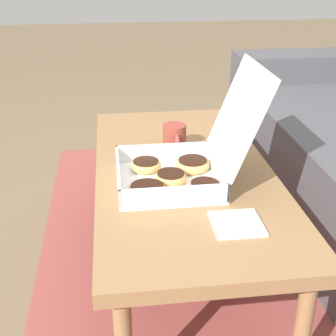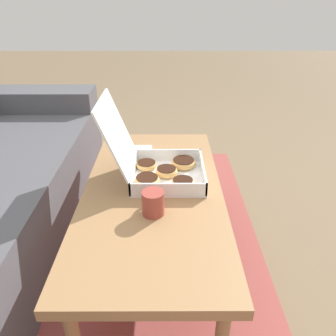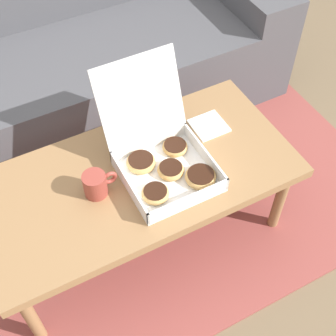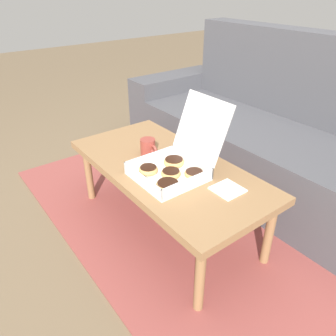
% 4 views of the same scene
% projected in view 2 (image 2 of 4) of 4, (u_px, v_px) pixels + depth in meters
% --- Properties ---
extents(ground_plane, '(12.00, 12.00, 0.00)m').
position_uv_depth(ground_plane, '(139.00, 263.00, 1.55)').
color(ground_plane, '#756047').
extents(area_rug, '(2.29, 1.79, 0.01)m').
position_uv_depth(area_rug, '(76.00, 262.00, 1.54)').
color(area_rug, '#994742').
rests_on(area_rug, ground_plane).
extents(coffee_table, '(1.16, 0.57, 0.41)m').
position_uv_depth(coffee_table, '(153.00, 198.00, 1.37)').
color(coffee_table, '#997047').
rests_on(coffee_table, ground_plane).
extents(pastry_box, '(0.31, 0.42, 0.36)m').
position_uv_depth(pastry_box, '(158.00, 166.00, 1.41)').
color(pastry_box, white).
rests_on(pastry_box, coffee_table).
extents(coffee_mug, '(0.12, 0.08, 0.09)m').
position_uv_depth(coffee_mug, '(153.00, 202.00, 1.19)').
color(coffee_mug, '#993D33').
rests_on(coffee_mug, coffee_table).
extents(napkin_stack, '(0.13, 0.13, 0.01)m').
position_uv_depth(napkin_stack, '(139.00, 151.00, 1.66)').
color(napkin_stack, white).
rests_on(napkin_stack, coffee_table).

